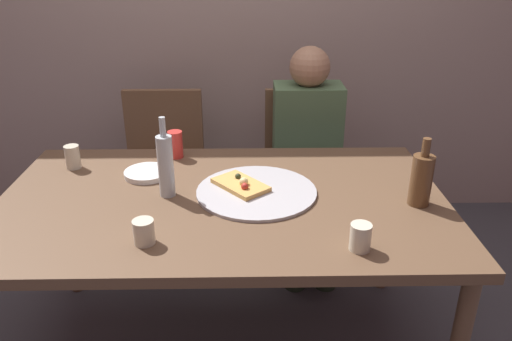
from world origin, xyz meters
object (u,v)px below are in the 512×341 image
Objects in this scene: dining_table at (223,213)px; plate_stack at (147,173)px; wine_bottle at (421,179)px; chair_left at (163,162)px; chair_right at (304,161)px; pizza_slice_last at (241,184)px; wine_glass at (144,232)px; pizza_tray at (256,191)px; guest_in_sweater at (308,150)px; tumbler_far at (73,157)px; beer_bottle at (166,165)px; tumbler_near at (360,237)px; soda_can at (175,144)px.

plate_stack is at bearing 147.54° from dining_table.
chair_left is at bearing 138.87° from wine_bottle.
chair_left reaches higher than dining_table.
chair_right is at bearing 43.26° from plate_stack.
pizza_slice_last is 0.49m from wine_glass.
pizza_tray is 0.78m from guest_in_sweater.
dining_table is 1.01m from chair_right.
pizza_tray is at bearing 43.54° from wine_glass.
tumbler_far is 1.27m from chair_right.
beer_bottle is at bearing -178.30° from pizza_tray.
plate_stack is at bearing 43.26° from chair_right.
chair_right is at bearing 65.02° from dining_table.
beer_bottle is at bearing -172.29° from pizza_slice_last.
tumbler_far is at bearing 29.79° from chair_right.
tumbler_near is 0.10× the size of chair_left.
wine_bottle is at bearing 14.50° from wine_glass.
soda_can is at bearing 37.74° from chair_right.
plate_stack is 0.21× the size of chair_right.
pizza_tray is 1.85× the size of pizza_slice_last.
wine_glass is 1.26m from guest_in_sweater.
plate_stack is at bearing -115.81° from soda_can.
soda_can reaches higher than pizza_slice_last.
beer_bottle is at bearing -87.55° from soda_can.
pizza_tray is 5.67× the size of wine_glass.
wine_bottle is at bearing -26.06° from soda_can.
beer_bottle is 0.27× the size of guest_in_sweater.
beer_bottle is at bearing 173.16° from dining_table.
beer_bottle is 1.67× the size of plate_stack.
chair_left is (-0.14, 1.21, -0.28)m from wine_glass.
guest_in_sweater reaches higher than plate_stack.
guest_in_sweater is at bearing 28.33° from soda_can.
dining_table is at bearing 53.08° from wine_glass.
guest_in_sweater is (0.42, 0.75, -0.04)m from dining_table.
wine_bottle is at bearing -14.35° from plate_stack.
wine_glass is 1.25m from chair_left.
tumbler_far reaches higher than wine_glass.
tumbler_far is 0.54× the size of plate_stack.
wine_glass reaches higher than dining_table.
wine_bottle is 0.83× the size of beer_bottle.
chair_right is 0.20m from guest_in_sweater.
chair_right is (0.63, 0.88, -0.37)m from beer_bottle.
pizza_slice_last is at bearing 155.36° from pizza_tray.
dining_table is 0.59m from tumbler_near.
tumbler_near is (0.66, -0.39, -0.08)m from beer_bottle.
wine_bottle reaches higher than tumbler_near.
chair_left is 0.77× the size of guest_in_sweater.
wine_bottle is 2.12× the size of soda_can.
soda_can is 0.23m from plate_stack.
pizza_tray is 1.80× the size of wine_bottle.
plate_stack is at bearing 159.52° from pizza_tray.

